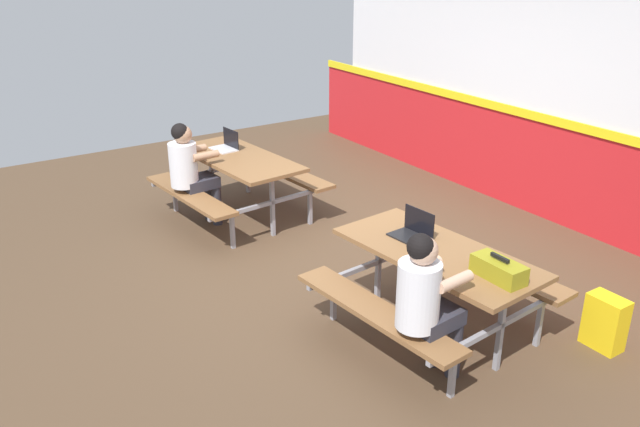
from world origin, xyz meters
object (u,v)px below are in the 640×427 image
Objects in this scene: student_further at (426,297)px; toolbox_grey at (499,269)px; laptop_silver at (226,145)px; picnic_table_left at (239,171)px; backpack_dark at (606,323)px; picnic_table_right at (436,270)px; laptop_dark at (413,231)px; student_nearer at (190,167)px.

toolbox_grey is (0.12, 0.57, 0.10)m from student_further.
laptop_silver reaches higher than toolbox_grey.
picnic_table_left is 3.49m from student_further.
picnic_table_left is at bearing -163.15° from backpack_dark.
picnic_table_right is 3.36m from laptop_silver.
picnic_table_left is at bearing -1.53° from laptop_silver.
toolbox_grey is at bearing 5.00° from picnic_table_right.
picnic_table_left is 3.03m from picnic_table_right.
picnic_table_left is 5.09× the size of laptop_dark.
student_nearer is 4.36m from backpack_dark.
student_further reaches higher than laptop_dark.
laptop_dark reaches higher than picnic_table_right.
laptop_silver is 1.00× the size of laptop_dark.
toolbox_grey reaches higher than backpack_dark.
student_nearer and student_further have the same top height.
laptop_silver is 3.93m from toolbox_grey.
laptop_silver is at bearing 175.05° from student_further.
picnic_table_left is at bearing -176.03° from toolbox_grey.
student_nearer reaches higher than laptop_silver.
laptop_dark is at bearing -140.88° from backpack_dark.
student_further is at bearing 3.94° from student_nearer.
student_nearer is 3.52m from student_further.
picnic_table_right is (3.02, 0.20, 0.00)m from picnic_table_left.
toolbox_grey is 0.91× the size of backpack_dark.
picnic_table_right is 0.70m from student_further.
student_further is (3.51, 0.24, 0.00)m from student_nearer.
student_nearer reaches higher than toolbox_grey.
student_nearer is (-3.07, -0.76, 0.13)m from picnic_table_right.
laptop_silver is (-3.80, 0.33, 0.08)m from student_further.
picnic_table_right is 0.37m from laptop_dark.
student_nearer is 3.02× the size of toolbox_grey.
picnic_table_left is 0.39m from laptop_silver.
picnic_table_left reaches higher than backpack_dark.
laptop_silver reaches higher than picnic_table_right.
picnic_table_right is 4.30× the size of toolbox_grey.
laptop_silver is at bearing -164.50° from backpack_dark.
toolbox_grey is at bearing 2.55° from laptop_dark.
laptop_silver is (-0.33, 0.01, 0.21)m from picnic_table_left.
picnic_table_left is 0.58m from student_nearer.
student_further is 2.74× the size of backpack_dark.
laptop_silver is at bearing 178.47° from picnic_table_left.
picnic_table_left is at bearing 174.73° from student_further.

